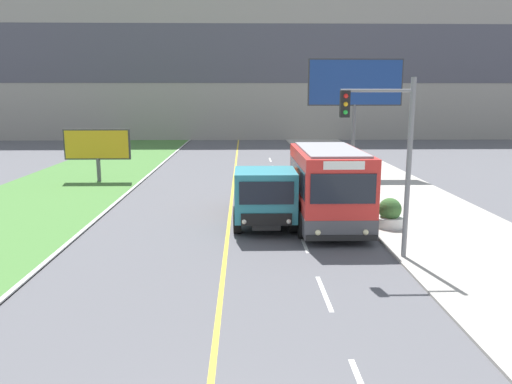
{
  "coord_description": "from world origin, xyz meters",
  "views": [
    {
      "loc": [
        0.63,
        -4.67,
        5.2
      ],
      "look_at": [
        1.1,
        14.71,
        1.4
      ],
      "focal_mm": 35.0,
      "sensor_mm": 36.0,
      "label": 1
    }
  ],
  "objects_px": {
    "planter_round_near": "(390,214)",
    "planter_round_far": "(332,164)",
    "billboard_small": "(97,146)",
    "city_bus": "(328,188)",
    "planter_round_third": "(343,175)",
    "dump_truck": "(264,196)",
    "traffic_light_mast": "(389,146)",
    "planter_round_second": "(363,191)",
    "billboard_large": "(355,86)"
  },
  "relations": [
    {
      "from": "traffic_light_mast",
      "to": "planter_round_near",
      "type": "distance_m",
      "value": 4.91
    },
    {
      "from": "billboard_small",
      "to": "planter_round_far",
      "type": "xyz_separation_m",
      "value": [
        14.79,
        3.08,
        -1.6
      ]
    },
    {
      "from": "billboard_large",
      "to": "dump_truck",
      "type": "bearing_deg",
      "value": -116.45
    },
    {
      "from": "billboard_large",
      "to": "planter_round_near",
      "type": "distance_m",
      "value": 14.3
    },
    {
      "from": "billboard_large",
      "to": "planter_round_third",
      "type": "relative_size",
      "value": 6.19
    },
    {
      "from": "billboard_small",
      "to": "planter_round_far",
      "type": "relative_size",
      "value": 3.45
    },
    {
      "from": "city_bus",
      "to": "dump_truck",
      "type": "bearing_deg",
      "value": 174.15
    },
    {
      "from": "planter_round_near",
      "to": "billboard_large",
      "type": "bearing_deg",
      "value": 84.09
    },
    {
      "from": "city_bus",
      "to": "billboard_small",
      "type": "bearing_deg",
      "value": 138.15
    },
    {
      "from": "planter_round_third",
      "to": "planter_round_far",
      "type": "bearing_deg",
      "value": 87.25
    },
    {
      "from": "planter_round_near",
      "to": "planter_round_far",
      "type": "height_order",
      "value": "planter_round_near"
    },
    {
      "from": "city_bus",
      "to": "planter_round_third",
      "type": "relative_size",
      "value": 4.94
    },
    {
      "from": "planter_round_second",
      "to": "planter_round_far",
      "type": "bearing_deg",
      "value": 88.8
    },
    {
      "from": "billboard_large",
      "to": "planter_round_third",
      "type": "xyz_separation_m",
      "value": [
        -1.33,
        -3.69,
        -5.12
      ]
    },
    {
      "from": "planter_round_second",
      "to": "planter_round_third",
      "type": "xyz_separation_m",
      "value": [
        -0.03,
        4.79,
        -0.01
      ]
    },
    {
      "from": "traffic_light_mast",
      "to": "planter_round_near",
      "type": "height_order",
      "value": "traffic_light_mast"
    },
    {
      "from": "city_bus",
      "to": "dump_truck",
      "type": "height_order",
      "value": "city_bus"
    },
    {
      "from": "city_bus",
      "to": "billboard_small",
      "type": "relative_size",
      "value": 1.5
    },
    {
      "from": "planter_round_second",
      "to": "city_bus",
      "type": "bearing_deg",
      "value": -119.07
    },
    {
      "from": "billboard_small",
      "to": "planter_round_near",
      "type": "height_order",
      "value": "billboard_small"
    },
    {
      "from": "traffic_light_mast",
      "to": "billboard_large",
      "type": "bearing_deg",
      "value": 81.21
    },
    {
      "from": "planter_round_far",
      "to": "traffic_light_mast",
      "type": "bearing_deg",
      "value": -94.8
    },
    {
      "from": "planter_round_second",
      "to": "planter_round_far",
      "type": "height_order",
      "value": "planter_round_second"
    },
    {
      "from": "planter_round_near",
      "to": "planter_round_third",
      "type": "height_order",
      "value": "planter_round_third"
    },
    {
      "from": "traffic_light_mast",
      "to": "billboard_large",
      "type": "distance_m",
      "value": 17.23
    },
    {
      "from": "planter_round_second",
      "to": "traffic_light_mast",
      "type": "bearing_deg",
      "value": -98.84
    },
    {
      "from": "city_bus",
      "to": "dump_truck",
      "type": "xyz_separation_m",
      "value": [
        -2.53,
        0.26,
        -0.38
      ]
    },
    {
      "from": "dump_truck",
      "to": "planter_round_third",
      "type": "relative_size",
      "value": 5.43
    },
    {
      "from": "planter_round_second",
      "to": "planter_round_far",
      "type": "relative_size",
      "value": 1.08
    },
    {
      "from": "dump_truck",
      "to": "planter_round_far",
      "type": "distance_m",
      "value": 14.66
    },
    {
      "from": "traffic_light_mast",
      "to": "billboard_small",
      "type": "xyz_separation_m",
      "value": [
        -13.28,
        14.92,
        -1.47
      ]
    },
    {
      "from": "city_bus",
      "to": "billboard_large",
      "type": "distance_m",
      "value": 14.02
    },
    {
      "from": "traffic_light_mast",
      "to": "planter_round_near",
      "type": "relative_size",
      "value": 4.93
    },
    {
      "from": "billboard_small",
      "to": "planter_round_far",
      "type": "height_order",
      "value": "billboard_small"
    },
    {
      "from": "billboard_small",
      "to": "planter_round_near",
      "type": "bearing_deg",
      "value": -37.87
    },
    {
      "from": "dump_truck",
      "to": "city_bus",
      "type": "bearing_deg",
      "value": -5.85
    },
    {
      "from": "city_bus",
      "to": "planter_round_far",
      "type": "height_order",
      "value": "city_bus"
    },
    {
      "from": "billboard_small",
      "to": "planter_round_near",
      "type": "xyz_separation_m",
      "value": [
        14.52,
        -11.29,
        -1.6
      ]
    },
    {
      "from": "billboard_large",
      "to": "planter_round_second",
      "type": "distance_m",
      "value": 9.99
    },
    {
      "from": "city_bus",
      "to": "traffic_light_mast",
      "type": "distance_m",
      "value": 4.67
    },
    {
      "from": "dump_truck",
      "to": "traffic_light_mast",
      "type": "relative_size",
      "value": 1.14
    },
    {
      "from": "city_bus",
      "to": "planter_round_far",
      "type": "xyz_separation_m",
      "value": [
        2.64,
        13.96,
        -1.01
      ]
    },
    {
      "from": "planter_round_third",
      "to": "planter_round_far",
      "type": "height_order",
      "value": "planter_round_third"
    },
    {
      "from": "billboard_large",
      "to": "planter_round_near",
      "type": "height_order",
      "value": "billboard_large"
    },
    {
      "from": "traffic_light_mast",
      "to": "billboard_large",
      "type": "relative_size",
      "value": 0.77
    },
    {
      "from": "billboard_small",
      "to": "planter_round_third",
      "type": "distance_m",
      "value": 14.74
    },
    {
      "from": "dump_truck",
      "to": "billboard_large",
      "type": "relative_size",
      "value": 0.88
    },
    {
      "from": "dump_truck",
      "to": "billboard_large",
      "type": "distance_m",
      "value": 14.78
    },
    {
      "from": "dump_truck",
      "to": "traffic_light_mast",
      "type": "distance_m",
      "value": 6.15
    },
    {
      "from": "city_bus",
      "to": "billboard_large",
      "type": "xyz_separation_m",
      "value": [
        3.74,
        12.87,
        4.12
      ]
    }
  ]
}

